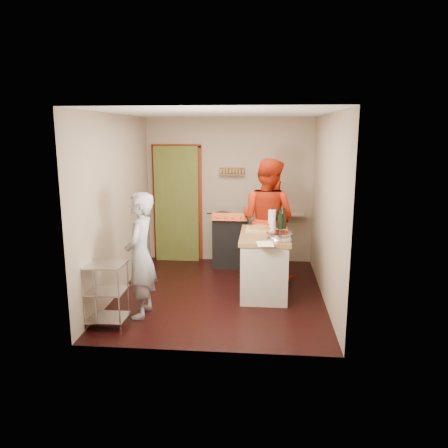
% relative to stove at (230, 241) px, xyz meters
% --- Properties ---
extents(floor, '(3.50, 3.50, 0.00)m').
position_rel_stove_xyz_m(floor, '(-0.05, -1.42, -0.45)').
color(floor, black).
rests_on(floor, ground).
extents(back_wall, '(3.00, 0.44, 2.60)m').
position_rel_stove_xyz_m(back_wall, '(-0.69, 0.36, 0.68)').
color(back_wall, tan).
rests_on(back_wall, ground).
extents(left_wall, '(0.04, 3.50, 2.60)m').
position_rel_stove_xyz_m(left_wall, '(-1.55, -1.42, 0.85)').
color(left_wall, tan).
rests_on(left_wall, ground).
extents(right_wall, '(0.04, 3.50, 2.60)m').
position_rel_stove_xyz_m(right_wall, '(1.45, -1.42, 0.85)').
color(right_wall, tan).
rests_on(right_wall, ground).
extents(ceiling, '(3.00, 3.50, 0.02)m').
position_rel_stove_xyz_m(ceiling, '(-0.05, -1.42, 2.16)').
color(ceiling, white).
rests_on(ceiling, back_wall).
extents(stove, '(0.60, 0.63, 1.00)m').
position_rel_stove_xyz_m(stove, '(0.00, 0.00, 0.00)').
color(stove, black).
rests_on(stove, ground).
extents(wire_shelving, '(0.48, 0.40, 0.80)m').
position_rel_stove_xyz_m(wire_shelving, '(-1.33, -2.62, -0.01)').
color(wire_shelving, silver).
rests_on(wire_shelving, ground).
extents(island, '(0.72, 1.36, 1.21)m').
position_rel_stove_xyz_m(island, '(0.60, -1.32, 0.03)').
color(island, '#B6AC9B').
rests_on(island, ground).
extents(person_stripe, '(0.39, 0.59, 1.61)m').
position_rel_stove_xyz_m(person_stripe, '(-0.98, -2.28, 0.36)').
color(person_stripe, '#A4A5A9').
rests_on(person_stripe, ground).
extents(person_red, '(1.19, 1.11, 1.94)m').
position_rel_stove_xyz_m(person_red, '(0.64, -0.61, 0.52)').
color(person_red, '#B4250C').
rests_on(person_red, ground).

